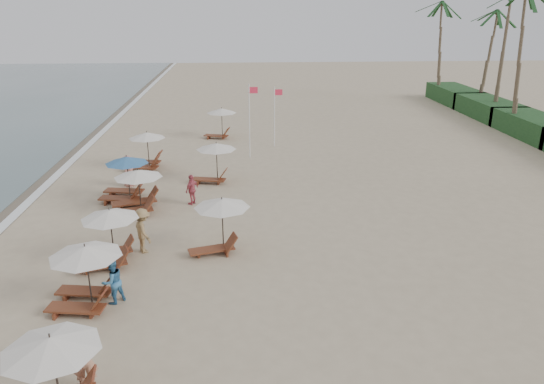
{
  "coord_description": "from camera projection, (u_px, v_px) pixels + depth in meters",
  "views": [
    {
      "loc": [
        -0.55,
        -14.73,
        9.3
      ],
      "look_at": [
        1.0,
        7.41,
        1.3
      ],
      "focal_mm": 33.85,
      "sensor_mm": 36.0,
      "label": 1
    }
  ],
  "objects": [
    {
      "name": "foam_line",
      "position": [
        26.0,
        204.0,
        25.66
      ],
      "size": [
        0.5,
        140.0,
        0.02
      ],
      "primitive_type": "cube",
      "color": "white",
      "rests_on": "ground"
    },
    {
      "name": "inland_station_0",
      "position": [
        218.0,
        219.0,
        20.22
      ],
      "size": [
        2.61,
        2.24,
        2.22
      ],
      "color": "brown",
      "rests_on": "ground"
    },
    {
      "name": "lounger_station_1",
      "position": [
        82.0,
        275.0,
        16.59
      ],
      "size": [
        2.57,
        2.33,
        2.17
      ],
      "color": "brown",
      "rests_on": "ground"
    },
    {
      "name": "lounger_station_5",
      "position": [
        144.0,
        152.0,
        31.09
      ],
      "size": [
        2.66,
        2.25,
        2.25
      ],
      "color": "brown",
      "rests_on": "ground"
    },
    {
      "name": "lounger_station_0",
      "position": [
        47.0,
        382.0,
        11.81
      ],
      "size": [
        2.61,
        2.25,
        2.39
      ],
      "color": "brown",
      "rests_on": "ground"
    },
    {
      "name": "beachgoer_far_b",
      "position": [
        129.0,
        171.0,
        28.06
      ],
      "size": [
        0.74,
        0.96,
        1.75
      ],
      "primitive_type": "imported",
      "rotation": [
        0.0,
        0.0,
        1.33
      ],
      "color": "#B57062",
      "rests_on": "ground"
    },
    {
      "name": "flag_pole_near",
      "position": [
        250.0,
        118.0,
        32.85
      ],
      "size": [
        0.6,
        0.08,
        4.8
      ],
      "color": "silver",
      "rests_on": "ground"
    },
    {
      "name": "lounger_station_3",
      "position": [
        134.0,
        192.0,
        24.43
      ],
      "size": [
        2.8,
        2.65,
        2.11
      ],
      "color": "brown",
      "rests_on": "ground"
    },
    {
      "name": "inland_station_2",
      "position": [
        220.0,
        119.0,
        38.32
      ],
      "size": [
        2.59,
        2.24,
        2.22
      ],
      "color": "brown",
      "rests_on": "ground"
    },
    {
      "name": "beachgoer_mid_b",
      "position": [
        143.0,
        231.0,
        20.43
      ],
      "size": [
        1.19,
        1.38,
        1.85
      ],
      "primitive_type": "imported",
      "rotation": [
        0.0,
        0.0,
        2.09
      ],
      "color": "olive",
      "rests_on": "ground"
    },
    {
      "name": "lounger_station_4",
      "position": [
        123.0,
        180.0,
        26.03
      ],
      "size": [
        2.63,
        2.18,
        2.27
      ],
      "color": "brown",
      "rests_on": "ground"
    },
    {
      "name": "ground",
      "position": [
        258.0,
        305.0,
        17.01
      ],
      "size": [
        160.0,
        160.0,
        0.0
      ],
      "primitive_type": "plane",
      "color": "tan",
      "rests_on": "ground"
    },
    {
      "name": "flag_pole_far",
      "position": [
        275.0,
        113.0,
        35.7
      ],
      "size": [
        0.6,
        0.08,
        4.22
      ],
      "color": "silver",
      "rests_on": "ground"
    },
    {
      "name": "beachgoer_far_a",
      "position": [
        192.0,
        189.0,
        25.5
      ],
      "size": [
        0.82,
        0.96,
        1.55
      ],
      "primitive_type": "imported",
      "rotation": [
        0.0,
        0.0,
        4.12
      ],
      "color": "#BF4C5A",
      "rests_on": "ground"
    },
    {
      "name": "lounger_station_2",
      "position": [
        106.0,
        238.0,
        19.34
      ],
      "size": [
        2.52,
        2.33,
        2.24
      ],
      "color": "brown",
      "rests_on": "ground"
    },
    {
      "name": "inland_station_1",
      "position": [
        213.0,
        158.0,
        28.49
      ],
      "size": [
        2.64,
        2.24,
        2.22
      ],
      "color": "brown",
      "rests_on": "ground"
    },
    {
      "name": "beachgoer_mid_a",
      "position": [
        113.0,
        281.0,
        16.91
      ],
      "size": [
        0.97,
        0.96,
        1.58
      ],
      "primitive_type": "imported",
      "rotation": [
        0.0,
        0.0,
        3.9
      ],
      "color": "teal",
      "rests_on": "ground"
    },
    {
      "name": "beachgoer_near",
      "position": [
        85.0,
        361.0,
        12.97
      ],
      "size": [
        0.71,
        0.56,
        1.73
      ],
      "primitive_type": "imported",
      "rotation": [
        0.0,
        0.0,
        0.24
      ],
      "color": "tan",
      "rests_on": "ground"
    }
  ]
}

